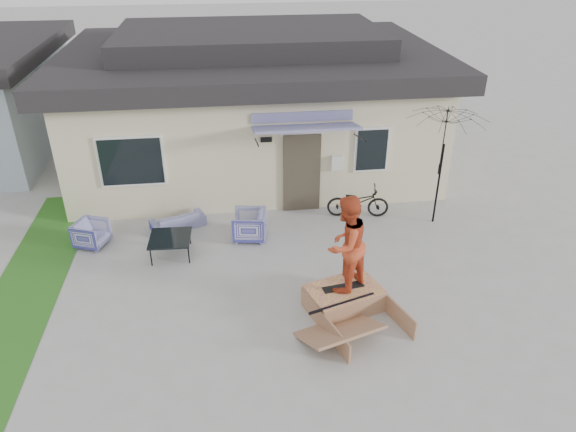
{
  "coord_description": "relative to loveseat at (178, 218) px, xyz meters",
  "views": [
    {
      "loc": [
        -0.95,
        -7.96,
        6.75
      ],
      "look_at": [
        0.3,
        1.8,
        1.3
      ],
      "focal_mm": 33.42,
      "sensor_mm": 36.0,
      "label": 1
    }
  ],
  "objects": [
    {
      "name": "skateboard",
      "position": [
        3.39,
        -3.61,
        0.23
      ],
      "size": [
        0.85,
        0.34,
        0.05
      ],
      "primitive_type": "cube",
      "rotation": [
        0.0,
        0.0,
        0.17
      ],
      "color": "black",
      "rests_on": "skate_ramp"
    },
    {
      "name": "ground",
      "position": [
        2.2,
        -3.91,
        -0.26
      ],
      "size": [
        90.0,
        90.0,
        0.0
      ],
      "primitive_type": "plane",
      "color": "#A1A09D",
      "rests_on": "ground"
    },
    {
      "name": "armchair_right",
      "position": [
        1.74,
        -0.75,
        0.13
      ],
      "size": [
        0.82,
        0.86,
        0.78
      ],
      "primitive_type": "imported",
      "rotation": [
        0.0,
        0.0,
        -1.73
      ],
      "color": "navy",
      "rests_on": "ground"
    },
    {
      "name": "patio_umbrella",
      "position": [
        6.43,
        -0.53,
        1.49
      ],
      "size": [
        2.08,
        1.95,
        2.2
      ],
      "color": "black",
      "rests_on": "ground"
    },
    {
      "name": "coffee_table",
      "position": [
        -0.08,
        -1.24,
        -0.03
      ],
      "size": [
        0.96,
        0.96,
        0.46
      ],
      "primitive_type": "cube",
      "rotation": [
        0.0,
        0.0,
        -0.04
      ],
      "color": "black",
      "rests_on": "ground"
    },
    {
      "name": "skater",
      "position": [
        3.39,
        -3.61,
        1.23
      ],
      "size": [
        1.2,
        1.18,
        1.95
      ],
      "primitive_type": "imported",
      "rotation": [
        0.0,
        0.0,
        3.85
      ],
      "color": "#C54624",
      "rests_on": "skateboard"
    },
    {
      "name": "house",
      "position": [
        2.2,
        4.08,
        1.68
      ],
      "size": [
        10.8,
        8.49,
        4.1
      ],
      "color": "beige",
      "rests_on": "ground"
    },
    {
      "name": "loveseat",
      "position": [
        0.0,
        0.0,
        0.0
      ],
      "size": [
        1.38,
        0.84,
        0.52
      ],
      "primitive_type": "imported",
      "rotation": [
        0.0,
        0.0,
        3.51
      ],
      "color": "navy",
      "rests_on": "ground"
    },
    {
      "name": "grass_strip",
      "position": [
        -3.0,
        -1.91,
        -0.26
      ],
      "size": [
        1.4,
        8.0,
        0.01
      ],
      "primitive_type": "cube",
      "color": "#26621E",
      "rests_on": "ground"
    },
    {
      "name": "bicycle",
      "position": [
        4.58,
        -0.0,
        0.25
      ],
      "size": [
        1.65,
        0.79,
        1.01
      ],
      "primitive_type": "imported",
      "rotation": [
        0.0,
        0.0,
        1.42
      ],
      "color": "black",
      "rests_on": "ground"
    },
    {
      "name": "skate_ramp",
      "position": [
        3.41,
        -3.65,
        -0.03
      ],
      "size": [
        1.89,
        2.19,
        0.46
      ],
      "primitive_type": null,
      "rotation": [
        0.0,
        0.0,
        0.31
      ],
      "color": "#916447",
      "rests_on": "ground"
    },
    {
      "name": "armchair_left",
      "position": [
        -1.95,
        -0.6,
        0.09
      ],
      "size": [
        0.83,
        0.85,
        0.69
      ],
      "primitive_type": "imported",
      "rotation": [
        0.0,
        0.0,
        1.21
      ],
      "color": "navy",
      "rests_on": "ground"
    }
  ]
}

